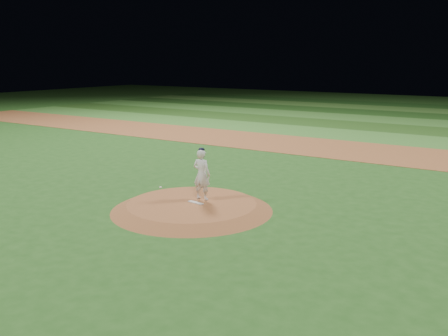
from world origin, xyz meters
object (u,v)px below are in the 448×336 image
object	(u,v)px
pitching_rubber	(196,203)
rosin_bag	(161,187)
pitcher_on_mound	(202,174)
pitchers_mound	(192,206)

from	to	relation	value
pitching_rubber	rosin_bag	size ratio (longest dim) A/B	5.54
pitching_rubber	rosin_bag	xyz separation A→B (m)	(-2.31, 0.89, 0.02)
pitcher_on_mound	rosin_bag	bearing A→B (deg)	169.53
rosin_bag	pitcher_on_mound	size ratio (longest dim) A/B	0.06
pitching_rubber	pitcher_on_mound	bearing A→B (deg)	107.35
rosin_bag	pitcher_on_mound	xyz separation A→B (m)	(2.23, -0.41, 0.87)
pitching_rubber	rosin_bag	bearing A→B (deg)	166.27
pitcher_on_mound	pitchers_mound	bearing A→B (deg)	-93.86
pitching_rubber	pitchers_mound	bearing A→B (deg)	-146.33
pitchers_mound	pitcher_on_mound	world-z (taller)	pitcher_on_mound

